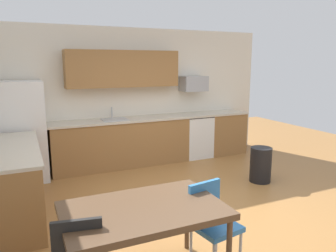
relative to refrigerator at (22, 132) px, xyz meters
name	(u,v)px	position (x,y,z in m)	size (l,w,h in m)	color
ground_plane	(197,208)	(2.18, -2.22, -0.86)	(12.00, 12.00, 0.00)	#9E6B38
wall_back	(135,96)	(2.18, 0.43, 0.49)	(5.80, 0.10, 2.70)	silver
cabinet_run_back	(122,144)	(1.77, 0.08, -0.41)	(2.69, 0.60, 0.90)	olive
cabinet_run_back_right	(223,133)	(4.15, 0.08, -0.41)	(0.86, 0.60, 0.90)	olive
cabinet_run_left	(16,183)	(-0.12, -1.42, -0.41)	(0.60, 2.00, 0.90)	olive
countertop_back	(141,119)	(2.18, 0.08, 0.06)	(4.80, 0.64, 0.04)	beige
countertop_left	(12,149)	(-0.12, -1.42, 0.06)	(0.64, 2.00, 0.04)	beige
upper_cabinets_back	(123,69)	(1.88, 0.21, 1.04)	(2.20, 0.34, 0.70)	olive
refrigerator	(22,132)	(0.00, 0.00, 0.00)	(0.76, 0.70, 1.72)	white
oven_range	(195,136)	(3.42, 0.08, -0.40)	(0.60, 0.60, 0.91)	white
microwave	(194,84)	(3.42, 0.18, 0.72)	(0.54, 0.36, 0.32)	#9EA0A5
sink_basin	(115,123)	(1.64, 0.08, 0.02)	(0.48, 0.40, 0.14)	#A5A8AD
sink_faucet	(112,113)	(1.64, 0.26, 0.18)	(0.02, 0.02, 0.24)	#B2B5BA
dining_table	(144,214)	(0.93, -3.44, -0.15)	(1.40, 0.90, 0.77)	brown
chair_near_table	(211,219)	(1.64, -3.43, -0.35)	(0.46, 0.46, 0.85)	#2D72B7
trash_bin	(261,165)	(3.68, -1.75, -0.56)	(0.36, 0.36, 0.60)	black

